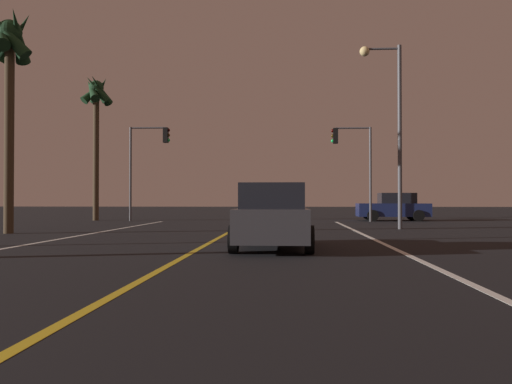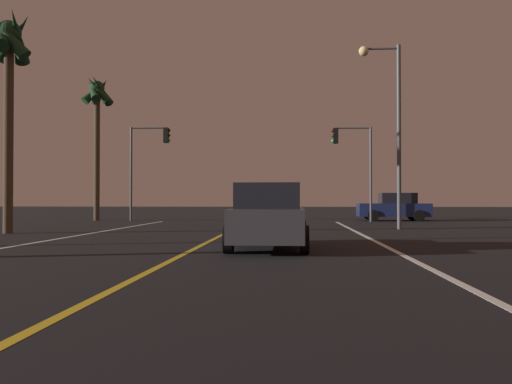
# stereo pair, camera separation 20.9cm
# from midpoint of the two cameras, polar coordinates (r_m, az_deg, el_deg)

# --- Properties ---
(lane_edge_right) EXTENTS (0.16, 38.50, 0.01)m
(lane_edge_right) POSITION_cam_midpoint_polar(r_m,az_deg,el_deg) (12.13, 16.67, -6.85)
(lane_edge_right) COLOR silver
(lane_edge_right) RESTS_ON ground
(lane_center_divider) EXTENTS (0.16, 38.50, 0.01)m
(lane_center_divider) POSITION_cam_midpoint_polar(r_m,az_deg,el_deg) (12.08, -7.86, -6.91)
(lane_center_divider) COLOR gold
(lane_center_divider) RESTS_ON ground
(car_lead_same_lane) EXTENTS (2.02, 4.30, 1.70)m
(car_lead_same_lane) POSITION_cam_midpoint_polar(r_m,az_deg,el_deg) (13.94, 1.79, -2.73)
(car_lead_same_lane) COLOR black
(car_lead_same_lane) RESTS_ON ground
(car_crossing_side) EXTENTS (4.30, 2.02, 1.70)m
(car_crossing_side) POSITION_cam_midpoint_polar(r_m,az_deg,el_deg) (33.70, 14.74, -1.59)
(car_crossing_side) COLOR black
(car_crossing_side) RESTS_ON ground
(traffic_light_near_right) EXTENTS (2.36, 0.36, 5.55)m
(traffic_light_near_right) POSITION_cam_midpoint_polar(r_m,az_deg,el_deg) (31.85, 10.47, 4.20)
(traffic_light_near_right) COLOR #4C4C51
(traffic_light_near_right) RESTS_ON ground
(traffic_light_near_left) EXTENTS (2.47, 0.36, 5.66)m
(traffic_light_near_left) POSITION_cam_midpoint_polar(r_m,az_deg,el_deg) (32.76, -11.18, 4.21)
(traffic_light_near_left) COLOR #4C4C51
(traffic_light_near_left) RESTS_ON ground
(street_lamp_right_far) EXTENTS (1.82, 0.44, 8.07)m
(street_lamp_right_far) POSITION_cam_midpoint_polar(r_m,az_deg,el_deg) (24.28, 14.37, 8.20)
(street_lamp_right_far) COLOR #4C4C51
(street_lamp_right_far) RESTS_ON ground
(palm_tree_left_mid) EXTENTS (1.93, 2.14, 8.58)m
(palm_tree_left_mid) POSITION_cam_midpoint_polar(r_m,az_deg,el_deg) (23.08, -24.65, 13.13)
(palm_tree_left_mid) COLOR #473826
(palm_tree_left_mid) RESTS_ON ground
(palm_tree_left_far) EXTENTS (2.02, 2.18, 9.02)m
(palm_tree_left_far) POSITION_cam_midpoint_polar(r_m,az_deg,el_deg) (35.00, -16.45, 9.01)
(palm_tree_left_far) COLOR #473826
(palm_tree_left_far) RESTS_ON ground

